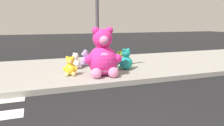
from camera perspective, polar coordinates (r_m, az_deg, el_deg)
name	(u,v)px	position (r m, az deg, el deg)	size (l,w,h in m)	color
sidewalk	(63,71)	(7.73, -12.51, -1.96)	(28.00, 4.40, 0.15)	#9E9B93
sign_pole	(97,18)	(6.97, -3.86, 11.59)	(0.56, 0.11, 3.20)	#4C4C51
plush_pink_large	(103,56)	(6.48, -2.37, 1.73)	(1.10, 1.00, 1.44)	#F22D93
plush_yellow	(70,68)	(6.68, -10.75, -1.19)	(0.44, 0.41, 0.58)	yellow
plush_white	(75,62)	(7.56, -9.50, 0.15)	(0.40, 0.40, 0.55)	white
plush_lavender	(85,60)	(8.00, -6.97, 0.89)	(0.40, 0.45, 0.59)	#B28CD8
plush_brown	(108,61)	(7.62, -1.11, 0.44)	(0.41, 0.41, 0.57)	olive
plush_lime	(120,60)	(7.89, 2.02, 0.76)	(0.39, 0.41, 0.56)	#8CD133
plush_teal	(126,61)	(7.42, 3.55, 0.57)	(0.52, 0.51, 0.71)	teal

